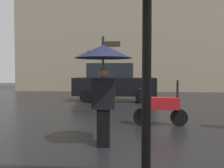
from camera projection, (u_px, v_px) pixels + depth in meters
pedestrian_with_umbrella at (103, 63)px, 4.66m from camera, size 1.11×1.11×1.97m
parked_scooter at (159, 105)px, 6.61m from camera, size 1.47×0.32×1.23m
parked_car_left at (114, 82)px, 12.46m from camera, size 4.09×1.94×1.90m
street_signpost at (103, 68)px, 7.94m from camera, size 1.08×0.08×2.61m
building_block at (139, 5)px, 19.22m from camera, size 19.28×2.53×13.59m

